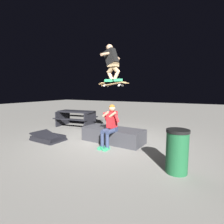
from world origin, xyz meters
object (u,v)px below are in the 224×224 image
at_px(person_sitting_on_ledge, 110,124).
at_px(ledge_box_main, 113,135).
at_px(skater_airborne, 112,61).
at_px(trash_bin, 177,151).
at_px(skateboard, 113,84).
at_px(picnic_table_back, 76,116).
at_px(kicker_ramp, 48,139).

bearing_deg(person_sitting_on_ledge, ledge_box_main, -72.89).
bearing_deg(skater_airborne, trash_bin, 153.33).
bearing_deg(skateboard, skater_airborne, -9.62).
height_order(ledge_box_main, skateboard, skateboard).
xyz_separation_m(skateboard, skater_airborne, (0.06, -0.01, 0.69)).
xyz_separation_m(skater_airborne, trash_bin, (-2.11, 1.06, -2.14)).
bearing_deg(person_sitting_on_ledge, picnic_table_back, -33.81).
height_order(person_sitting_on_ledge, skateboard, skateboard).
distance_m(person_sitting_on_ledge, trash_bin, 2.25).
xyz_separation_m(skater_airborne, kicker_ramp, (2.20, 0.59, -2.55)).
height_order(ledge_box_main, trash_bin, trash_bin).
bearing_deg(kicker_ramp, skater_airborne, -164.85).
bearing_deg(skateboard, person_sitting_on_ledge, 87.37).
bearing_deg(ledge_box_main, picnic_table_back, -27.97).
relative_size(skateboard, picnic_table_back, 0.56).
height_order(ledge_box_main, kicker_ramp, ledge_box_main).
relative_size(ledge_box_main, skater_airborne, 1.85).
bearing_deg(kicker_ramp, picnic_table_back, -73.58).
bearing_deg(skateboard, picnic_table_back, -31.19).
xyz_separation_m(skateboard, picnic_table_back, (2.95, -1.79, -1.42)).
height_order(skateboard, kicker_ramp, skateboard).
bearing_deg(person_sitting_on_ledge, skateboard, -92.63).
bearing_deg(picnic_table_back, skateboard, 148.81).
distance_m(ledge_box_main, skateboard, 1.72).
xyz_separation_m(picnic_table_back, trash_bin, (-5.00, 2.84, -0.03)).
bearing_deg(ledge_box_main, skateboard, 117.56).
height_order(ledge_box_main, picnic_table_back, picnic_table_back).
xyz_separation_m(ledge_box_main, skateboard, (-0.16, 0.30, 1.69)).
distance_m(skater_airborne, trash_bin, 3.19).
bearing_deg(kicker_ramp, ledge_box_main, -157.00).
distance_m(skateboard, kicker_ramp, 2.98).
bearing_deg(skateboard, ledge_box_main, -62.44).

